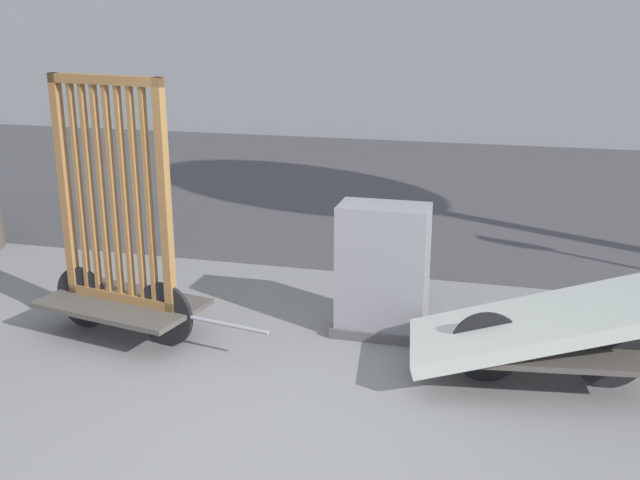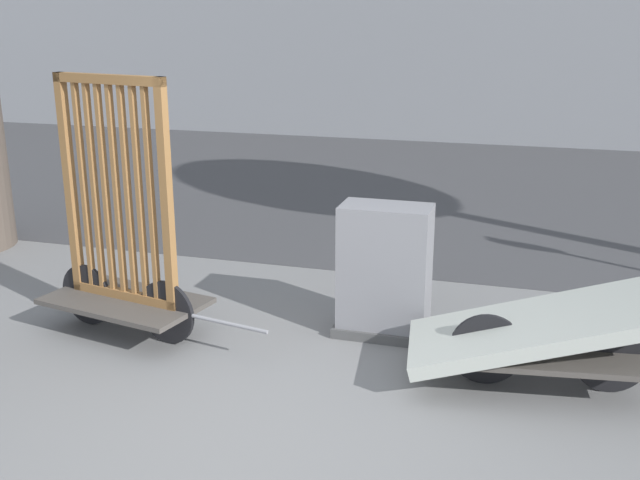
{
  "view_description": "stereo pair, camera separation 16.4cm",
  "coord_description": "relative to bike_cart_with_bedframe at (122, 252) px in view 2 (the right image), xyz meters",
  "views": [
    {
      "loc": [
        1.31,
        -3.57,
        2.48
      ],
      "look_at": [
        0.0,
        1.41,
        0.93
      ],
      "focal_mm": 42.0,
      "sensor_mm": 36.0,
      "label": 1
    },
    {
      "loc": [
        1.46,
        -3.53,
        2.48
      ],
      "look_at": [
        0.0,
        1.41,
        0.93
      ],
      "focal_mm": 42.0,
      "sensor_mm": 36.0,
      "label": 2
    }
  ],
  "objects": [
    {
      "name": "ground_plane",
      "position": [
        1.63,
        -1.41,
        -0.69
      ],
      "size": [
        60.0,
        60.0,
        0.0
      ],
      "primitive_type": "plane",
      "color": "slate"
    },
    {
      "name": "utility_cabinet",
      "position": [
        1.99,
        0.58,
        -0.2
      ],
      "size": [
        0.77,
        0.45,
        1.07
      ],
      "color": "#4C4C4C",
      "rests_on": "ground_plane"
    },
    {
      "name": "bike_cart_with_mattress",
      "position": [
        3.27,
        0.0,
        -0.27
      ],
      "size": [
        2.33,
        1.08,
        0.78
      ],
      "rotation": [
        0.0,
        0.0,
        0.14
      ],
      "color": "#4C4742",
      "rests_on": "ground_plane"
    },
    {
      "name": "road_strip",
      "position": [
        1.63,
        6.1,
        -0.69
      ],
      "size": [
        56.0,
        8.27,
        0.01
      ],
      "color": "#424244",
      "rests_on": "ground_plane"
    },
    {
      "name": "bike_cart_with_bedframe",
      "position": [
        0.0,
        0.0,
        0.0
      ],
      "size": [
        2.01,
        0.95,
        2.06
      ],
      "rotation": [
        0.0,
        0.0,
        -0.19
      ],
      "color": "#4C4742",
      "rests_on": "ground_plane"
    }
  ]
}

